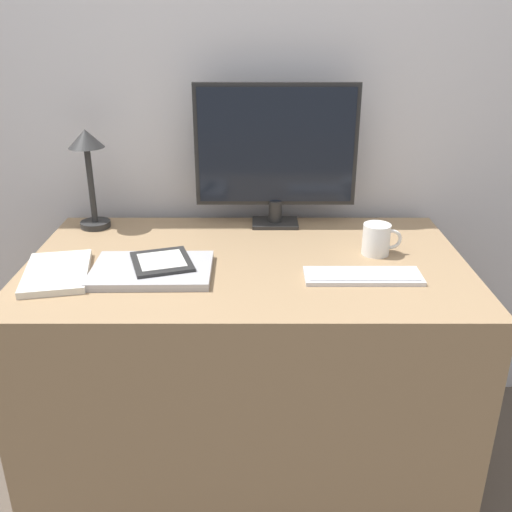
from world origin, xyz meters
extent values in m
plane|color=brown|center=(0.00, 0.00, 0.00)|extent=(10.00, 10.00, 0.00)
cube|color=silver|center=(0.00, 0.58, 1.20)|extent=(3.60, 0.05, 2.40)
cube|color=#997A56|center=(0.00, 0.13, 0.38)|extent=(1.28, 0.75, 0.76)
cube|color=#262626|center=(0.09, 0.43, 0.77)|extent=(0.16, 0.11, 0.01)
cylinder|color=#262626|center=(0.09, 0.43, 0.81)|extent=(0.04, 0.04, 0.07)
cube|color=#262626|center=(0.09, 0.44, 1.03)|extent=(0.53, 0.01, 0.40)
cube|color=black|center=(0.09, 0.43, 1.03)|extent=(0.50, 0.01, 0.37)
cube|color=silver|center=(0.32, 0.00, 0.77)|extent=(0.32, 0.11, 0.01)
cube|color=#B7B7BC|center=(0.32, 0.00, 0.77)|extent=(0.30, 0.09, 0.00)
cube|color=#A3A3A8|center=(-0.26, 0.03, 0.77)|extent=(0.33, 0.23, 0.01)
cube|color=#B2B2B7|center=(-0.26, 0.03, 0.78)|extent=(0.33, 0.23, 0.01)
cube|color=black|center=(-0.24, 0.05, 0.79)|extent=(0.20, 0.21, 0.01)
cube|color=silver|center=(-0.24, 0.05, 0.79)|extent=(0.16, 0.16, 0.00)
cylinder|color=#282828|center=(-0.52, 0.41, 0.77)|extent=(0.10, 0.10, 0.02)
cylinder|color=#282828|center=(-0.52, 0.41, 0.91)|extent=(0.02, 0.02, 0.25)
cone|color=#282828|center=(-0.52, 0.41, 1.06)|extent=(0.12, 0.12, 0.06)
cube|color=silver|center=(-0.52, 0.02, 0.77)|extent=(0.22, 0.29, 0.02)
cube|color=silver|center=(-0.52, -0.02, 0.78)|extent=(0.10, 0.06, 0.00)
cylinder|color=white|center=(0.39, 0.17, 0.81)|extent=(0.08, 0.08, 0.09)
torus|color=white|center=(0.43, 0.17, 0.81)|extent=(0.06, 0.01, 0.06)
camera|label=1|loc=(0.03, -1.41, 1.43)|focal=40.00mm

